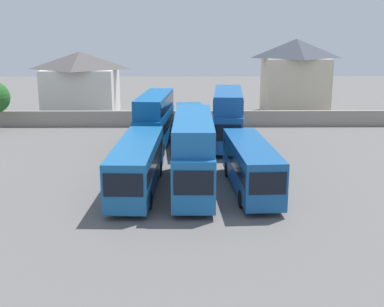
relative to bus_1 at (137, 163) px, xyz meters
name	(u,v)px	position (x,y,z in m)	size (l,w,h in m)	color
ground	(191,136)	(3.74, 17.80, -1.92)	(140.00, 140.00, 0.00)	#605E5B
depot_boundary_wall	(190,119)	(3.74, 23.31, -1.02)	(56.00, 0.50, 1.80)	gray
bus_1	(137,163)	(0.00, 0.00, 0.00)	(2.97, 11.77, 3.35)	#195E9D
bus_2	(193,149)	(3.81, 0.14, 0.93)	(2.75, 11.66, 5.06)	#195FA4
bus_3	(251,164)	(7.70, -0.05, -0.04)	(3.01, 10.95, 3.28)	#185495
bus_4	(155,118)	(0.37, 13.07, 0.86)	(3.25, 10.95, 4.94)	#0C57A0
bus_5	(193,126)	(3.92, 13.54, 0.01)	(3.29, 11.65, 3.37)	#126194
bus_6	(228,115)	(7.23, 13.64, 1.01)	(3.38, 10.85, 5.21)	#185298
house_terrace_left	(81,82)	(-10.44, 32.32, 2.19)	(9.48, 7.89, 8.06)	silver
house_terrace_centre	(295,76)	(17.54, 32.73, 3.00)	(8.47, 7.07, 9.66)	beige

